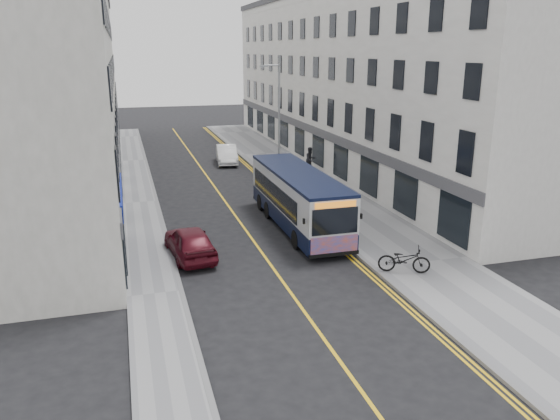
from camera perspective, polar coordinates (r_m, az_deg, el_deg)
ground at (r=23.03m, az=-0.62°, el=-6.25°), size 140.00×140.00×0.00m
pavement_east at (r=35.70m, az=3.88°, el=2.11°), size 4.50×64.00×0.12m
pavement_west at (r=33.66m, az=-14.43°, el=0.73°), size 2.00×64.00×0.12m
kerb_east at (r=35.02m, az=0.42°, el=1.87°), size 0.18×64.00×0.13m
kerb_west at (r=33.69m, az=-12.74°, el=0.87°), size 0.18×64.00×0.13m
road_centre_line at (r=34.14m, az=-6.03°, el=1.29°), size 0.12×64.00×0.01m
road_dbl_yellow_inner at (r=34.91m, az=-0.29°, el=1.72°), size 0.10×64.00×0.01m
road_dbl_yellow_outer at (r=34.96m, az=0.03°, el=1.74°), size 0.10×64.00×0.01m
terrace_east at (r=44.95m, az=6.50°, el=13.32°), size 6.00×46.00×13.00m
terrace_west at (r=41.67m, az=-21.20°, el=12.11°), size 6.00×46.00×13.00m
streetlamp at (r=36.13m, az=-0.22°, el=9.30°), size 1.32×0.18×8.00m
city_bus at (r=27.88m, az=1.90°, el=1.32°), size 2.37×10.15×2.95m
bicycle at (r=22.84m, az=12.85°, el=-5.07°), size 2.22×1.54×1.10m
pedestrian_near at (r=32.27m, az=3.31°, el=2.29°), size 0.65×0.43×1.77m
pedestrian_far at (r=40.74m, az=3.20°, el=5.31°), size 1.01×0.87×1.80m
car_white at (r=44.43m, az=-5.60°, el=5.81°), size 2.05×4.56×1.45m
car_maroon at (r=24.46m, az=-9.41°, el=-3.30°), size 2.16×4.37×1.43m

